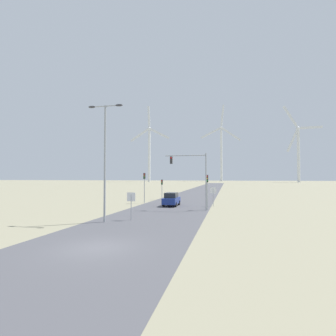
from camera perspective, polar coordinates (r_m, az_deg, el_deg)
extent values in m
plane|color=gray|center=(15.79, -15.17, -16.38)|extent=(600.00, 600.00, 0.00)
cube|color=#47474C|center=(62.07, 6.16, -5.65)|extent=(10.00, 240.00, 0.01)
cylinder|color=#93999E|center=(23.82, -13.58, 1.00)|extent=(0.18, 0.18, 10.33)
cylinder|color=#93999E|center=(24.62, -13.48, 12.98)|extent=(2.62, 0.10, 0.10)
ellipsoid|color=#333338|center=(25.21, -16.21, 12.64)|extent=(0.70, 0.32, 0.20)
ellipsoid|color=#333338|center=(24.09, -10.61, 13.29)|extent=(0.70, 0.32, 0.20)
cylinder|color=#93999E|center=(24.57, -8.03, -8.45)|extent=(0.07, 0.07, 2.36)
cube|color=white|center=(24.46, -8.03, -6.24)|extent=(0.81, 0.01, 0.81)
cube|color=red|center=(24.48, -8.02, -6.24)|extent=(0.76, 0.02, 0.76)
cylinder|color=#93999E|center=(36.17, 9.81, -6.35)|extent=(0.07, 0.07, 2.38)
cube|color=white|center=(36.10, 9.80, -4.82)|extent=(0.81, 0.01, 0.81)
cube|color=red|center=(36.11, 9.81, -4.82)|extent=(0.76, 0.02, 0.76)
cylinder|color=#93999E|center=(40.09, -5.17, -4.37)|extent=(0.11, 0.11, 4.59)
cube|color=#2D2D2D|center=(40.06, -5.16, -1.73)|extent=(0.28, 0.24, 0.90)
sphere|color=red|center=(39.93, -5.22, -1.34)|extent=(0.16, 0.16, 0.16)
sphere|color=gold|center=(39.93, -5.22, -1.73)|extent=(0.16, 0.16, 0.16)
sphere|color=green|center=(39.93, -5.22, -2.11)|extent=(0.16, 0.16, 0.16)
cylinder|color=#93999E|center=(32.46, 8.52, -5.23)|extent=(0.11, 0.11, 4.22)
cube|color=#2D2D2D|center=(32.41, 8.50, -2.29)|extent=(0.28, 0.24, 0.90)
sphere|color=red|center=(32.28, 8.48, -1.81)|extent=(0.16, 0.16, 0.16)
sphere|color=gold|center=(32.28, 8.48, -2.29)|extent=(0.16, 0.16, 0.16)
sphere|color=green|center=(32.28, 8.49, -2.77)|extent=(0.16, 0.16, 0.16)
cylinder|color=#93999E|center=(46.13, -1.32, -4.72)|extent=(0.11, 0.11, 3.53)
cube|color=#2D2D2D|center=(46.09, -1.32, -3.09)|extent=(0.28, 0.24, 0.90)
sphere|color=red|center=(45.95, -1.36, -2.75)|extent=(0.16, 0.16, 0.16)
sphere|color=gold|center=(45.96, -1.36, -3.09)|extent=(0.16, 0.16, 0.16)
sphere|color=green|center=(45.96, -1.36, -3.43)|extent=(0.16, 0.16, 0.16)
cylinder|color=#93999E|center=(31.46, 8.28, -2.95)|extent=(0.14, 0.14, 6.83)
cylinder|color=#93999E|center=(31.85, 3.78, 2.74)|extent=(4.98, 0.12, 0.12)
cube|color=#2D2D2D|center=(32.13, 0.71, 1.71)|extent=(0.28, 0.24, 0.90)
sphere|color=red|center=(32.02, 0.66, 2.21)|extent=(0.18, 0.18, 0.18)
cube|color=navy|center=(36.20, 0.76, -7.11)|extent=(1.81, 4.11, 0.80)
cube|color=#1E2328|center=(36.00, 0.70, -5.94)|extent=(1.57, 2.10, 0.70)
cylinder|color=black|center=(37.65, -0.08, -7.52)|extent=(0.22, 0.66, 0.66)
cylinder|color=black|center=(37.32, 2.42, -7.57)|extent=(0.22, 0.66, 0.66)
cylinder|color=black|center=(35.19, -1.01, -7.91)|extent=(0.22, 0.66, 0.66)
cylinder|color=black|center=(34.83, 1.66, -7.97)|extent=(0.22, 0.66, 0.66)
cylinder|color=silver|center=(230.70, -4.11, 2.84)|extent=(2.20, 2.20, 46.99)
sphere|color=silver|center=(233.86, -4.10, 8.58)|extent=(2.60, 2.60, 2.60)
cube|color=silver|center=(235.22, -6.17, 7.17)|extent=(17.25, 1.20, 11.84)
cube|color=silver|center=(230.95, -1.89, 7.51)|extent=(17.92, 1.23, 10.53)
cube|color=silver|center=(236.08, -4.19, 11.03)|extent=(2.62, 0.61, 19.33)
cylinder|color=silver|center=(267.95, 11.54, 2.94)|extent=(2.20, 2.20, 53.89)
sphere|color=silver|center=(271.60, 11.50, 8.61)|extent=(2.60, 2.60, 2.60)
cube|color=silver|center=(273.77, 11.75, 11.04)|extent=(4.26, 1.21, 22.44)
cube|color=silver|center=(272.98, 9.25, 7.52)|extent=(21.00, 4.06, 10.65)
cube|color=silver|center=(268.78, 13.52, 7.22)|extent=(18.92, 3.71, 14.69)
cylinder|color=silver|center=(230.01, 26.53, 2.53)|extent=(2.20, 2.20, 42.70)
sphere|color=silver|center=(232.60, 26.44, 7.78)|extent=(2.60, 2.60, 2.60)
cube|color=silver|center=(231.18, 25.14, 10.04)|extent=(12.19, 4.46, 17.54)
cube|color=silver|center=(228.78, 25.49, 5.50)|extent=(9.98, 3.72, 18.74)
cube|color=silver|center=(238.46, 28.62, 7.76)|extent=(19.18, 6.77, 3.22)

